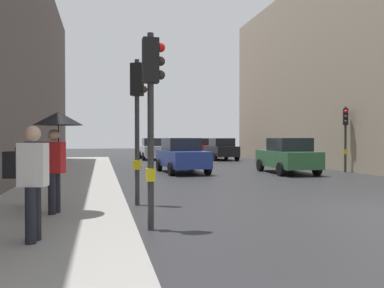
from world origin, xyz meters
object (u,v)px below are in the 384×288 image
traffic_light_near_left (152,95)px  traffic_light_near_right (138,105)px  car_green_estate (287,156)px  car_silver_hatchback (153,149)px  car_red_sedan (203,147)px  car_dark_suv (221,149)px  pedestrian_with_grey_backpack (32,164)px  pedestrian_with_black_backpack (30,176)px  pedestrian_with_umbrella (57,134)px  car_blue_van (182,155)px  traffic_light_mid_street (346,127)px

traffic_light_near_left → traffic_light_near_right: traffic_light_near_right is taller
car_green_estate → car_silver_hatchback: size_ratio=1.02×
car_red_sedan → car_dark_suv: same height
car_green_estate → pedestrian_with_grey_backpack: (-10.58, -7.99, 0.29)m
traffic_light_near_left → car_green_estate: size_ratio=0.87×
pedestrian_with_black_backpack → traffic_light_near_left: bearing=26.4°
car_green_estate → pedestrian_with_umbrella: pedestrian_with_umbrella is taller
car_green_estate → car_blue_van: (-5.05, 1.59, 0.00)m
car_silver_hatchback → car_dark_suv: size_ratio=1.00×
car_blue_van → pedestrian_with_black_backpack: 13.67m
car_red_sedan → car_dark_suv: (-0.09, -5.94, 0.00)m
traffic_light_mid_street → car_blue_van: traffic_light_mid_street is taller
pedestrian_with_black_backpack → pedestrian_with_grey_backpack: same height
traffic_light_near_right → pedestrian_with_black_backpack: 4.48m
car_silver_hatchback → pedestrian_with_umbrella: (-5.08, -23.03, 0.96)m
car_silver_hatchback → pedestrian_with_grey_backpack: bearing=-104.5°
car_green_estate → pedestrian_with_umbrella: bearing=-138.1°
traffic_light_near_right → car_silver_hatchback: 21.82m
car_dark_suv → traffic_light_near_right: bearing=-113.7°
car_silver_hatchback → pedestrian_with_grey_backpack: pedestrian_with_grey_backpack is taller
pedestrian_with_umbrella → pedestrian_with_grey_backpack: pedestrian_with_umbrella is taller
traffic_light_near_left → pedestrian_with_black_backpack: size_ratio=2.10×
traffic_light_mid_street → car_silver_hatchback: 16.43m
car_blue_van → pedestrian_with_grey_backpack: (-5.53, -9.57, 0.29)m
traffic_light_near_right → car_dark_suv: 21.31m
traffic_light_near_left → car_dark_suv: bearing=69.0°
traffic_light_near_left → car_silver_hatchback: bearing=82.4°
traffic_light_near_right → car_green_estate: (8.11, 7.37, -1.73)m
traffic_light_mid_street → car_green_estate: size_ratio=0.79×
traffic_light_near_left → pedestrian_with_umbrella: size_ratio=1.74×
pedestrian_with_umbrella → car_green_estate: bearing=41.9°
car_silver_hatchback → pedestrian_with_black_backpack: 25.79m
traffic_light_mid_street → traffic_light_near_right: (-11.32, -7.27, 0.28)m
traffic_light_near_left → pedestrian_with_grey_backpack: size_ratio=2.10×
traffic_light_mid_street → pedestrian_with_umbrella: traffic_light_mid_street is taller
car_dark_suv → pedestrian_with_grey_backpack: pedestrian_with_grey_backpack is taller
traffic_light_near_left → pedestrian_with_black_backpack: bearing=-153.6°
car_blue_van → car_silver_hatchback: bearing=89.1°
car_green_estate → pedestrian_with_black_backpack: 15.02m
traffic_light_near_left → pedestrian_with_black_backpack: (-1.99, -0.99, -1.41)m
traffic_light_near_left → traffic_light_mid_street: traffic_light_near_left is taller
traffic_light_near_left → traffic_light_near_right: (-0.00, 2.76, 0.04)m
traffic_light_near_left → car_silver_hatchback: traffic_light_near_left is taller
car_red_sedan → pedestrian_with_grey_backpack: (-11.09, -26.01, 0.29)m
pedestrian_with_grey_backpack → traffic_light_near_left: bearing=-40.9°
car_silver_hatchback → car_blue_van: bearing=-90.9°
traffic_light_mid_street → car_blue_van: size_ratio=0.79×
traffic_light_mid_street → pedestrian_with_umbrella: size_ratio=1.58×
car_red_sedan → pedestrian_with_umbrella: pedestrian_with_umbrella is taller
car_silver_hatchback → traffic_light_near_left: bearing=-97.6°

